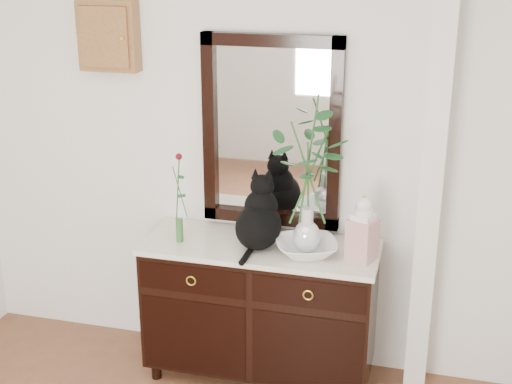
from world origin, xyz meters
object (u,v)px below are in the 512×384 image
(cat, at_px, (258,212))
(sideboard, at_px, (260,304))
(ginger_jar, at_px, (363,228))
(lotus_bowl, at_px, (306,248))

(cat, bearing_deg, sideboard, 78.93)
(cat, bearing_deg, ginger_jar, -1.71)
(lotus_bowl, bearing_deg, sideboard, 166.90)
(ginger_jar, bearing_deg, cat, 177.97)
(cat, distance_m, lotus_bowl, 0.33)
(lotus_bowl, xyz_separation_m, ginger_jar, (0.30, 0.02, 0.14))
(lotus_bowl, bearing_deg, ginger_jar, 3.24)
(sideboard, height_order, ginger_jar, ginger_jar)
(cat, distance_m, ginger_jar, 0.58)
(sideboard, xyz_separation_m, lotus_bowl, (0.27, -0.06, 0.42))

